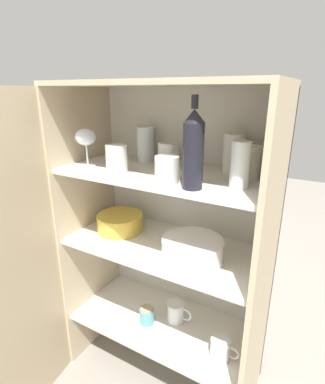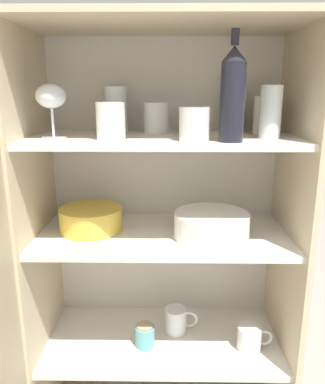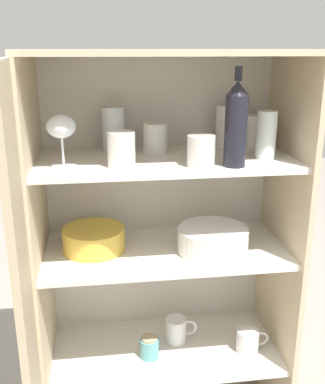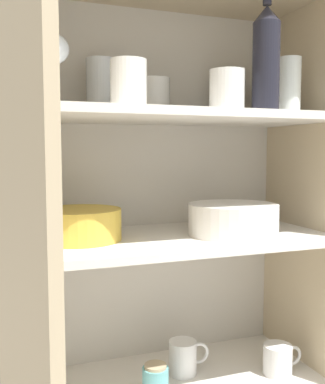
{
  "view_description": "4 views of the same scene",
  "coord_description": "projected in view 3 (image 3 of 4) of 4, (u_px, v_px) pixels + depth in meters",
  "views": [
    {
      "loc": [
        0.55,
        -0.78,
        1.27
      ],
      "look_at": [
        -0.01,
        0.19,
        0.89
      ],
      "focal_mm": 28.0,
      "sensor_mm": 36.0,
      "label": 1
    },
    {
      "loc": [
        0.01,
        -0.96,
        1.11
      ],
      "look_at": [
        -0.0,
        0.22,
        0.79
      ],
      "focal_mm": 35.0,
      "sensor_mm": 36.0,
      "label": 2
    },
    {
      "loc": [
        -0.2,
        -1.18,
        1.31
      ],
      "look_at": [
        -0.01,
        0.17,
        0.87
      ],
      "focal_mm": 42.0,
      "sensor_mm": 36.0,
      "label": 3
    },
    {
      "loc": [
        -0.41,
        -0.88,
        0.88
      ],
      "look_at": [
        -0.03,
        0.18,
        0.78
      ],
      "focal_mm": 42.0,
      "sensor_mm": 36.0,
      "label": 4
    }
  ],
  "objects": [
    {
      "name": "wine_glass_0",
      "position": [
        61.0,
        129.0,
        1.27
      ],
      "size": [
        0.08,
        0.08,
        0.15
      ],
      "color": "white",
      "rests_on": "shelf_board_upper"
    },
    {
      "name": "tumbler_glass_2",
      "position": [
        155.0,
        138.0,
        1.47
      ],
      "size": [
        0.08,
        0.08,
        0.1
      ],
      "color": "white",
      "rests_on": "shelf_board_upper"
    },
    {
      "name": "storage_jar",
      "position": [
        150.0,
        347.0,
        1.57
      ],
      "size": [
        0.07,
        0.07,
        0.08
      ],
      "color": "#5BA3A8",
      "rests_on": "shelf_board_lower"
    },
    {
      "name": "tumbler_glass_1",
      "position": [
        266.0,
        135.0,
        1.38
      ],
      "size": [
        0.06,
        0.06,
        0.15
      ],
      "color": "white",
      "rests_on": "shelf_board_upper"
    },
    {
      "name": "tumbler_glass_0",
      "position": [
        114.0,
        129.0,
        1.49
      ],
      "size": [
        0.08,
        0.08,
        0.15
      ],
      "color": "white",
      "rests_on": "shelf_board_upper"
    },
    {
      "name": "cupboard_top_panel",
      "position": [
        166.0,
        52.0,
        1.32
      ],
      "size": [
        0.84,
        0.41,
        0.02
      ],
      "primitive_type": "cube",
      "color": "#CCB793",
      "rests_on": "cupboard_side_left"
    },
    {
      "name": "cupboard_door",
      "position": [
        29.0,
        337.0,
        1.08
      ],
      "size": [
        0.07,
        0.41,
        1.29
      ],
      "color": "tan",
      "rests_on": "ground_plane"
    },
    {
      "name": "cupboard_side_left",
      "position": [
        42.0,
        261.0,
        1.47
      ],
      "size": [
        0.02,
        0.41,
        1.29
      ],
      "primitive_type": "cube",
      "color": "#CCB793",
      "rests_on": "ground_plane"
    },
    {
      "name": "mixing_bowl_large",
      "position": [
        94.0,
        238.0,
        1.49
      ],
      "size": [
        0.21,
        0.21,
        0.08
      ],
      "color": "gold",
      "rests_on": "shelf_board_middle"
    },
    {
      "name": "wine_bottle",
      "position": [
        236.0,
        124.0,
        1.27
      ],
      "size": [
        0.06,
        0.06,
        0.28
      ],
      "color": "black",
      "rests_on": "shelf_board_upper"
    },
    {
      "name": "tumbler_glass_5",
      "position": [
        227.0,
        127.0,
        1.54
      ],
      "size": [
        0.08,
        0.08,
        0.14
      ],
      "color": "white",
      "rests_on": "shelf_board_upper"
    },
    {
      "name": "shelf_board_middle",
      "position": [
        165.0,
        250.0,
        1.52
      ],
      "size": [
        0.8,
        0.37,
        0.02
      ],
      "primitive_type": "cube",
      "color": "silver"
    },
    {
      "name": "coffee_mug_primary",
      "position": [
        248.0,
        340.0,
        1.61
      ],
      "size": [
        0.12,
        0.08,
        0.08
      ],
      "color": "white",
      "rests_on": "shelf_board_lower"
    },
    {
      "name": "shelf_board_lower",
      "position": [
        165.0,
        350.0,
        1.64
      ],
      "size": [
        0.8,
        0.37,
        0.02
      ],
      "primitive_type": "cube",
      "color": "silver"
    },
    {
      "name": "shelf_board_upper",
      "position": [
        166.0,
        160.0,
        1.42
      ],
      "size": [
        0.8,
        0.37,
        0.02
      ],
      "primitive_type": "cube",
      "color": "silver"
    },
    {
      "name": "cupboard_back_panel",
      "position": [
        158.0,
        232.0,
        1.71
      ],
      "size": [
        0.84,
        0.02,
        1.29
      ],
      "primitive_type": "cube",
      "color": "silver",
      "rests_on": "ground_plane"
    },
    {
      "name": "tumbler_glass_4",
      "position": [
        201.0,
        151.0,
        1.29
      ],
      "size": [
        0.08,
        0.08,
        0.09
      ],
      "color": "white",
      "rests_on": "shelf_board_upper"
    },
    {
      "name": "tumbler_glass_3",
      "position": [
        121.0,
        149.0,
        1.29
      ],
      "size": [
        0.08,
        0.08,
        0.1
      ],
      "color": "white",
      "rests_on": "shelf_board_upper"
    },
    {
      "name": "tumbler_glass_6",
      "position": [
        256.0,
        133.0,
        1.49
      ],
      "size": [
        0.06,
        0.06,
        0.12
      ],
      "color": "white",
      "rests_on": "shelf_board_upper"
    },
    {
      "name": "cupboard_side_right",
      "position": [
        281.0,
        247.0,
        1.57
      ],
      "size": [
        0.02,
        0.41,
        1.29
      ],
      "primitive_type": "cube",
      "color": "#CCB793",
      "rests_on": "ground_plane"
    },
    {
      "name": "coffee_mug_extra_1",
      "position": [
        177.0,
        330.0,
        1.66
      ],
      "size": [
        0.12,
        0.08,
        0.09
      ],
      "color": "white",
      "rests_on": "shelf_board_lower"
    },
    {
      "name": "plate_stack_white",
      "position": [
        213.0,
        240.0,
        1.48
      ],
      "size": [
        0.23,
        0.23,
        0.08
      ],
      "color": "white",
      "rests_on": "shelf_board_middle"
    }
  ]
}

